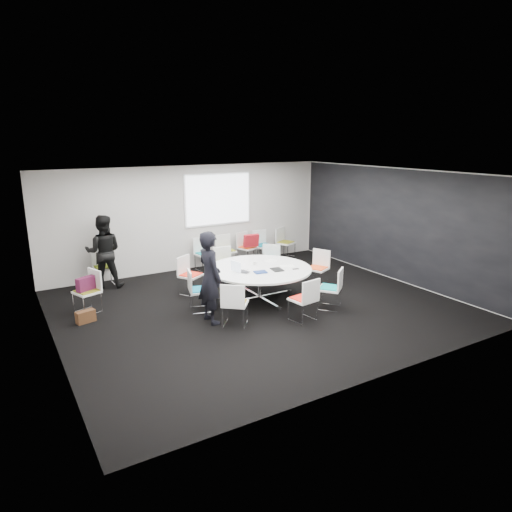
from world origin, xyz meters
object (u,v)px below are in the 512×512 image
conference_table (260,276)px  person_main (210,277)px  chair_ring_a (317,275)px  cup (255,263)px  chair_back_a (205,260)px  chair_ring_c (225,272)px  person_back (104,252)px  chair_ring_h (330,296)px  chair_ring_g (303,308)px  maroon_bag (86,284)px  chair_ring_f (235,312)px  chair_back_e (285,248)px  chair_ring_d (191,282)px  chair_back_b (226,257)px  brown_bag (86,317)px  chair_ring_e (200,298)px  chair_ring_b (269,269)px  chair_back_c (247,254)px  chair_spare_left (88,299)px  chair_back_d (263,251)px  laptop (244,271)px

conference_table → person_main: (-1.48, -0.61, 0.36)m
chair_ring_a → cup: (-1.66, 0.16, 0.50)m
chair_back_a → person_main: person_main is taller
chair_ring_c → person_back: size_ratio=0.50×
chair_ring_h → person_main: (-2.46, 0.64, 0.63)m
chair_ring_h → chair_back_a: same height
chair_ring_c → chair_ring_g: 2.96m
maroon_bag → chair_ring_f: bearing=-43.2°
chair_ring_a → chair_back_e: same height
chair_ring_d → chair_back_b: same height
chair_ring_a → brown_bag: 5.31m
person_back → chair_ring_e: bearing=136.8°
chair_back_a → chair_ring_f: bearing=67.5°
chair_ring_b → chair_back_c: same height
maroon_bag → chair_back_b: bearing=22.1°
chair_ring_c → maroon_bag: chair_ring_c is taller
chair_back_e → cup: chair_back_e is taller
chair_ring_c → chair_ring_e: same height
chair_ring_e → chair_back_c: same height
conference_table → chair_spare_left: chair_spare_left is taller
chair_ring_b → person_main: bearing=81.9°
chair_back_d → person_main: (-3.27, -3.41, 0.63)m
chair_back_d → person_main: size_ratio=0.49×
maroon_bag → chair_ring_c: bearing=5.6°
chair_ring_f → chair_ring_a: bearing=61.0°
chair_ring_h → chair_back_d: (0.80, 4.05, 0.00)m
chair_back_e → laptop: bearing=20.5°
chair_ring_g → chair_back_c: 4.46m
conference_table → chair_back_d: (1.79, 2.80, -0.27)m
maroon_bag → conference_table: bearing=-18.1°
chair_ring_a → chair_ring_h: 1.50m
chair_ring_a → chair_ring_h: bearing=127.4°
person_back → maroon_bag: size_ratio=4.39×
chair_ring_d → laptop: chair_ring_d is taller
chair_ring_a → chair_ring_d: size_ratio=1.00×
chair_ring_e → chair_ring_c: bearing=152.1°
chair_ring_c → chair_ring_a: bearing=152.8°
chair_ring_a → chair_back_a: size_ratio=1.00×
brown_bag → chair_back_e: bearing=19.4°
conference_table → laptop: laptop is taller
cup → conference_table: bearing=-94.6°
chair_back_e → chair_ring_f: bearing=22.7°
laptop → chair_ring_f: bearing=121.7°
chair_ring_g → person_back: 5.06m
chair_ring_g → chair_back_c: same height
chair_ring_f → chair_back_d: (2.95, 3.83, 0.00)m
chair_ring_a → chair_ring_f: size_ratio=1.00×
chair_ring_g → chair_spare_left: bearing=135.1°
chair_back_a → brown_bag: size_ratio=2.44×
chair_ring_c → brown_bag: chair_ring_c is taller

